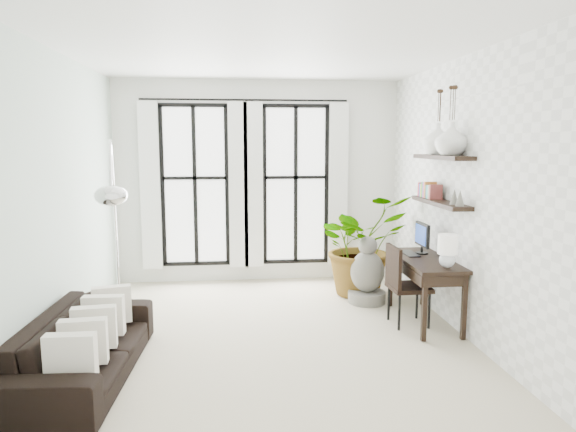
{
  "coord_description": "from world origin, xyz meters",
  "views": [
    {
      "loc": [
        -0.35,
        -5.72,
        2.21
      ],
      "look_at": [
        0.26,
        0.3,
        1.36
      ],
      "focal_mm": 32.0,
      "sensor_mm": 36.0,
      "label": 1
    }
  ],
  "objects": [
    {
      "name": "floor",
      "position": [
        0.0,
        0.0,
        0.0
      ],
      "size": [
        5.0,
        5.0,
        0.0
      ],
      "primitive_type": "plane",
      "color": "beige",
      "rests_on": "ground"
    },
    {
      "name": "ceiling",
      "position": [
        0.0,
        0.0,
        3.2
      ],
      "size": [
        5.0,
        5.0,
        0.0
      ],
      "primitive_type": "plane",
      "color": "white",
      "rests_on": "wall_back"
    },
    {
      "name": "wall_left",
      "position": [
        -2.25,
        0.0,
        1.6
      ],
      "size": [
        0.0,
        5.0,
        5.0
      ],
      "primitive_type": "plane",
      "rotation": [
        1.57,
        0.0,
        1.57
      ],
      "color": "silver",
      "rests_on": "floor"
    },
    {
      "name": "wall_right",
      "position": [
        2.25,
        0.0,
        1.6
      ],
      "size": [
        0.0,
        5.0,
        5.0
      ],
      "primitive_type": "plane",
      "rotation": [
        1.57,
        0.0,
        -1.57
      ],
      "color": "white",
      "rests_on": "floor"
    },
    {
      "name": "wall_back",
      "position": [
        0.0,
        2.5,
        1.6
      ],
      "size": [
        4.5,
        0.0,
        4.5
      ],
      "primitive_type": "plane",
      "rotation": [
        1.57,
        0.0,
        0.0
      ],
      "color": "white",
      "rests_on": "floor"
    },
    {
      "name": "windows",
      "position": [
        -0.2,
        2.43,
        1.56
      ],
      "size": [
        3.26,
        0.13,
        2.65
      ],
      "color": "white",
      "rests_on": "wall_back"
    },
    {
      "name": "wall_shelves",
      "position": [
        2.11,
        0.29,
        1.73
      ],
      "size": [
        0.25,
        1.3,
        0.6
      ],
      "color": "black",
      "rests_on": "wall_right"
    },
    {
      "name": "sofa",
      "position": [
        -1.8,
        -0.94,
        0.32
      ],
      "size": [
        0.94,
        2.2,
        0.63
      ],
      "primitive_type": "imported",
      "rotation": [
        0.0,
        0.0,
        1.53
      ],
      "color": "black",
      "rests_on": "floor"
    },
    {
      "name": "throw_pillows",
      "position": [
        -1.7,
        -0.94,
        0.5
      ],
      "size": [
        0.4,
        1.52,
        0.4
      ],
      "color": "silver",
      "rests_on": "sofa"
    },
    {
      "name": "plant",
      "position": [
        1.46,
        1.54,
        0.75
      ],
      "size": [
        1.66,
        1.56,
        1.49
      ],
      "primitive_type": "imported",
      "rotation": [
        0.0,
        0.0,
        0.35
      ],
      "color": "#2D7228",
      "rests_on": "floor"
    },
    {
      "name": "desk",
      "position": [
        1.94,
        0.21,
        0.75
      ],
      "size": [
        0.58,
        1.37,
        1.2
      ],
      "color": "black",
      "rests_on": "floor"
    },
    {
      "name": "desk_chair",
      "position": [
        1.65,
        0.19,
        0.56
      ],
      "size": [
        0.49,
        0.49,
        0.99
      ],
      "rotation": [
        0.0,
        0.0,
        0.04
      ],
      "color": "black",
      "rests_on": "floor"
    },
    {
      "name": "arc_lamp",
      "position": [
        -1.7,
        0.03,
        1.76
      ],
      "size": [
        0.72,
        2.17,
        2.26
      ],
      "color": "silver",
      "rests_on": "floor"
    },
    {
      "name": "buddha",
      "position": [
        1.45,
        1.1,
        0.4
      ],
      "size": [
        0.52,
        0.52,
        0.94
      ],
      "color": "slate",
      "rests_on": "floor"
    },
    {
      "name": "vase_a",
      "position": [
        2.11,
        0.0,
        2.27
      ],
      "size": [
        0.37,
        0.37,
        0.38
      ],
      "primitive_type": "imported",
      "color": "white",
      "rests_on": "shelf_upper"
    },
    {
      "name": "vase_b",
      "position": [
        2.11,
        0.4,
        2.27
      ],
      "size": [
        0.37,
        0.37,
        0.38
      ],
      "primitive_type": "imported",
      "color": "white",
      "rests_on": "shelf_upper"
    }
  ]
}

